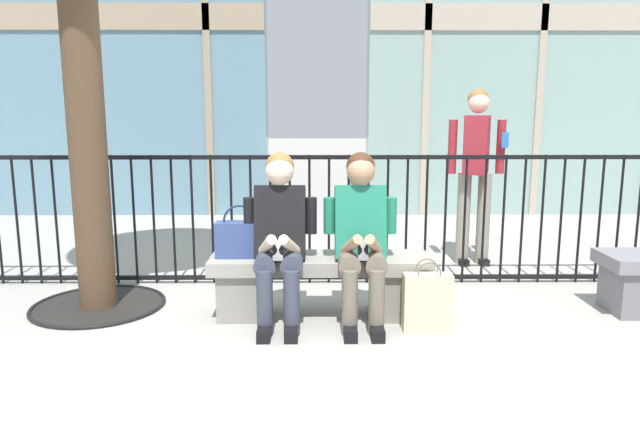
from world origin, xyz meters
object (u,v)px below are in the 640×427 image
seated_person_with_phone (280,233)px  shopping_bag (427,302)px  handbag_on_bench (240,238)px  stone_bench (320,280)px  seated_person_companion (361,233)px  bystander_at_railing (476,163)px

seated_person_with_phone → shopping_bag: (1.02, -0.19, -0.44)m
seated_person_with_phone → shopping_bag: 1.12m
handbag_on_bench → shopping_bag: bearing=-13.2°
handbag_on_bench → shopping_bag: size_ratio=0.77×
stone_bench → seated_person_companion: size_ratio=1.32×
stone_bench → seated_person_with_phone: 0.49m
stone_bench → bystander_at_railing: bearing=44.3°
seated_person_with_phone → stone_bench: bearing=24.2°
shopping_bag → bystander_at_railing: bearing=66.1°
shopping_bag → bystander_at_railing: bystander_at_railing is taller
handbag_on_bench → shopping_bag: (1.31, -0.31, -0.38)m
handbag_on_bench → bystander_at_railing: bearing=35.4°
handbag_on_bench → bystander_at_railing: size_ratio=0.22×
handbag_on_bench → stone_bench: bearing=1.0°
stone_bench → seated_person_with_phone: bearing=-155.8°
seated_person_with_phone → handbag_on_bench: 0.32m
shopping_bag → seated_person_companion: bearing=156.9°
seated_person_with_phone → bystander_at_railing: size_ratio=0.71×
stone_bench → handbag_on_bench: size_ratio=4.16×
stone_bench → bystander_at_railing: bystander_at_railing is taller
handbag_on_bench → bystander_at_railing: bystander_at_railing is taller
seated_person_with_phone → shopping_bag: size_ratio=2.42×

